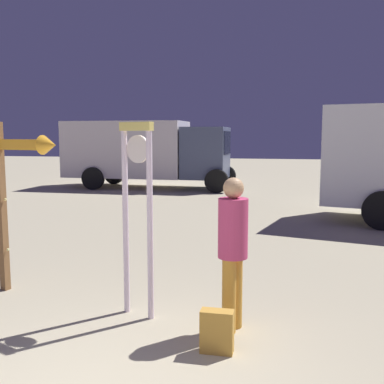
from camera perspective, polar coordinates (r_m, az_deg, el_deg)
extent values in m
cylinder|color=white|center=(5.55, -8.32, -3.91)|extent=(0.07, 0.07, 2.21)
cylinder|color=white|center=(5.31, -5.28, -4.36)|extent=(0.07, 0.07, 2.21)
cube|color=#F7E26F|center=(5.33, -7.02, 8.17)|extent=(0.45, 0.24, 0.10)
cylinder|color=white|center=(5.35, -6.77, 5.37)|extent=(0.32, 0.16, 0.32)
cube|color=black|center=(5.37, -6.59, 5.38)|extent=(0.07, 0.04, 0.07)
cube|color=black|center=(5.37, -6.59, 5.38)|extent=(0.10, 0.05, 0.10)
cube|color=brown|center=(6.80, -22.76, -1.81)|extent=(0.12, 0.12, 2.34)
cube|color=#FFAC2A|center=(6.41, -20.59, 5.58)|extent=(0.76, 0.25, 0.14)
cone|color=#FFAC2A|center=(6.06, -17.47, 5.64)|extent=(0.28, 0.30, 0.25)
sphere|color=#EFE98F|center=(6.85, -22.09, -6.71)|extent=(0.04, 0.04, 0.04)
sphere|color=#FFE582|center=(6.72, -22.37, -0.88)|extent=(0.04, 0.04, 0.04)
sphere|color=#FFEC80|center=(6.67, -22.65, 5.12)|extent=(0.04, 0.04, 0.04)
cylinder|color=gold|center=(5.12, 4.66, -12.86)|extent=(0.16, 0.16, 0.83)
cylinder|color=gold|center=(5.26, 5.47, -12.32)|extent=(0.16, 0.16, 0.83)
cylinder|color=#C93D6A|center=(4.99, 5.16, -4.54)|extent=(0.33, 0.33, 0.66)
sphere|color=tan|center=(4.92, 5.22, 0.51)|extent=(0.23, 0.23, 0.23)
cube|color=gold|center=(4.75, 3.15, -17.06)|extent=(0.33, 0.15, 0.43)
cube|color=gold|center=(4.86, 3.33, -17.30)|extent=(0.23, 0.04, 0.19)
cylinder|color=black|center=(11.32, 22.76, -2.14)|extent=(0.93, 0.45, 0.90)
cube|color=silver|center=(19.23, -8.21, 5.34)|extent=(4.96, 2.21, 2.29)
cube|color=#48526F|center=(18.31, 1.75, 4.94)|extent=(1.71, 2.09, 2.04)
cube|color=black|center=(18.16, 4.43, 6.19)|extent=(0.04, 1.75, 0.90)
cylinder|color=black|center=(17.18, 3.10, 1.38)|extent=(0.90, 0.26, 0.90)
cylinder|color=black|center=(19.37, 4.18, 2.02)|extent=(0.90, 0.26, 0.90)
cylinder|color=black|center=(18.66, -12.30, 1.68)|extent=(0.90, 0.26, 0.90)
cylinder|color=black|center=(20.70, -9.72, 2.26)|extent=(0.90, 0.26, 0.90)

